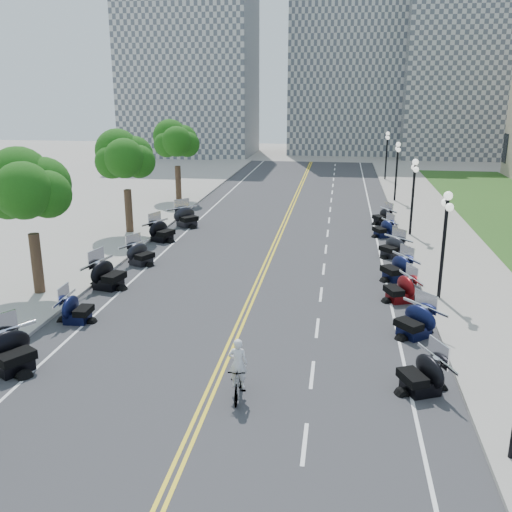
{
  "coord_description": "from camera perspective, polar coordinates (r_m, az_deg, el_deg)",
  "views": [
    {
      "loc": [
        3.86,
        -21.66,
        9.44
      ],
      "look_at": [
        0.18,
        3.26,
        2.0
      ],
      "focal_mm": 40.0,
      "sensor_mm": 36.0,
      "label": 1
    }
  ],
  "objects": [
    {
      "name": "street_lamp_3",
      "position": [
        38.57,
        15.4,
        5.65
      ],
      "size": [
        0.5,
        1.2,
        4.9
      ],
      "primitive_type": null,
      "color": "black",
      "rests_on": "sidewalk_north"
    },
    {
      "name": "lane_dash_9",
      "position": [
        34.97,
        7.01,
        0.68
      ],
      "size": [
        0.12,
        2.0,
        0.0
      ],
      "primitive_type": "cube",
      "color": "white",
      "rests_on": "road"
    },
    {
      "name": "centerline_yellow_a",
      "position": [
        33.28,
        1.18,
        -0.01
      ],
      "size": [
        0.12,
        90.0,
        0.0
      ],
      "primitive_type": "cube",
      "color": "yellow",
      "rests_on": "road"
    },
    {
      "name": "motorcycle_n_4",
      "position": [
        19.38,
        16.22,
        -11.11
      ],
      "size": [
        2.59,
        2.59,
        1.37
      ],
      "primitive_type": null,
      "rotation": [
        0.0,
        0.0,
        -1.15
      ],
      "color": "black",
      "rests_on": "road"
    },
    {
      "name": "lane_dash_13",
      "position": [
        50.56,
        7.54,
        5.56
      ],
      "size": [
        0.12,
        2.0,
        0.0
      ],
      "primitive_type": "cube",
      "color": "white",
      "rests_on": "road"
    },
    {
      "name": "lane_dash_15",
      "position": [
        58.43,
        7.7,
        7.02
      ],
      "size": [
        0.12,
        2.0,
        0.0
      ],
      "primitive_type": "cube",
      "color": "white",
      "rests_on": "road"
    },
    {
      "name": "motorcycle_s_8",
      "position": [
        36.92,
        -9.39,
        2.58
      ],
      "size": [
        2.75,
        2.75,
        1.45
      ],
      "primitive_type": null,
      "rotation": [
        0.0,
        0.0,
        1.14
      ],
      "color": "black",
      "rests_on": "road"
    },
    {
      "name": "sidewalk_south",
      "position": [
        36.01,
        -15.43,
        0.77
      ],
      "size": [
        5.0,
        90.0,
        0.15
      ],
      "primitive_type": "cube",
      "color": "#9E9991",
      "rests_on": "ground"
    },
    {
      "name": "motorcycle_n_9",
      "position": [
        38.44,
        12.61,
        2.79
      ],
      "size": [
        2.39,
        2.39,
        1.25
      ],
      "primitive_type": null,
      "rotation": [
        0.0,
        0.0,
        -1.1
      ],
      "color": "black",
      "rests_on": "road"
    },
    {
      "name": "street_lamp_4",
      "position": [
        50.36,
        13.86,
        8.17
      ],
      "size": [
        0.5,
        1.2,
        4.9
      ],
      "primitive_type": null,
      "color": "black",
      "rests_on": "sidewalk_north"
    },
    {
      "name": "tree_4",
      "position": [
        49.86,
        -7.92,
        10.9
      ],
      "size": [
        4.8,
        4.8,
        9.2
      ],
      "primitive_type": null,
      "color": "#235619",
      "rests_on": "sidewalk_south"
    },
    {
      "name": "edge_line_south",
      "position": [
        34.59,
        -9.19,
        0.42
      ],
      "size": [
        0.12,
        90.0,
        0.0
      ],
      "primitive_type": "cube",
      "color": "white",
      "rests_on": "road"
    },
    {
      "name": "motorcycle_s_9",
      "position": [
        40.65,
        -6.95,
        4.0
      ],
      "size": [
        3.08,
        3.08,
        1.52
      ],
      "primitive_type": null,
      "rotation": [
        0.0,
        0.0,
        0.82
      ],
      "color": "black",
      "rests_on": "road"
    },
    {
      "name": "tree_3",
      "position": [
        38.55,
        -12.9,
        9.06
      ],
      "size": [
        4.8,
        4.8,
        9.2
      ],
      "primitive_type": null,
      "color": "#235619",
      "rests_on": "sidewalk_south"
    },
    {
      "name": "road",
      "position": [
        33.26,
        1.39,
        -0.03
      ],
      "size": [
        16.0,
        90.0,
        0.01
      ],
      "primitive_type": "cube",
      "color": "#333335",
      "rests_on": "ground"
    },
    {
      "name": "lane_dash_18",
      "position": [
        70.3,
        7.87,
        8.59
      ],
      "size": [
        0.12,
        2.0,
        0.0
      ],
      "primitive_type": "cube",
      "color": "white",
      "rests_on": "road"
    },
    {
      "name": "centerline_yellow_b",
      "position": [
        33.25,
        1.59,
        -0.03
      ],
      "size": [
        0.12,
        90.0,
        0.0
      ],
      "primitive_type": "cube",
      "color": "yellow",
      "rests_on": "road"
    },
    {
      "name": "lane_dash_6",
      "position": [
        23.64,
        6.15,
        -7.16
      ],
      "size": [
        0.12,
        2.0,
        0.0
      ],
      "primitive_type": "cube",
      "color": "white",
      "rests_on": "road"
    },
    {
      "name": "distant_block_a",
      "position": [
        86.55,
        -6.59,
        18.71
      ],
      "size": [
        18.0,
        14.0,
        26.0
      ],
      "primitive_type": "cube",
      "color": "gray",
      "rests_on": "ground"
    },
    {
      "name": "bicycle",
      "position": [
        18.4,
        -1.81,
        -12.37
      ],
      "size": [
        0.68,
        1.94,
        1.14
      ],
      "primitive_type": "imported",
      "rotation": [
        0.0,
        0.0,
        0.07
      ],
      "color": "#A51414",
      "rests_on": "road"
    },
    {
      "name": "distant_block_c",
      "position": [
        88.56,
        21.12,
        16.41
      ],
      "size": [
        20.0,
        14.0,
        22.0
      ],
      "primitive_type": "cube",
      "color": "gray",
      "rests_on": "ground"
    },
    {
      "name": "lane_dash_16",
      "position": [
        62.38,
        7.76,
        7.61
      ],
      "size": [
        0.12,
        2.0,
        0.0
      ],
      "primitive_type": "cube",
      "color": "white",
      "rests_on": "road"
    },
    {
      "name": "lane_dash_14",
      "position": [
        54.49,
        7.62,
        6.34
      ],
      "size": [
        0.12,
        2.0,
        0.0
      ],
      "primitive_type": "cube",
      "color": "white",
      "rests_on": "road"
    },
    {
      "name": "lane_dash_19",
      "position": [
        74.27,
        7.92,
        9.0
      ],
      "size": [
        0.12,
        2.0,
        0.0
      ],
      "primitive_type": "cube",
      "color": "white",
      "rests_on": "road"
    },
    {
      "name": "lane_dash_8",
      "position": [
        31.13,
        6.79,
        -1.29
      ],
      "size": [
        0.12,
        2.0,
        0.0
      ],
      "primitive_type": "cube",
      "color": "white",
      "rests_on": "road"
    },
    {
      "name": "lane_dash_4",
      "position": [
        16.61,
        4.88,
        -18.19
      ],
      "size": [
        0.12,
        2.0,
        0.0
      ],
      "primitive_type": "cube",
      "color": "white",
      "rests_on": "road"
    },
    {
      "name": "tree_2",
      "position": [
        27.82,
        -21.74,
        5.58
      ],
      "size": [
        4.8,
        4.8,
        9.2
      ],
      "primitive_type": null,
      "color": "#235619",
      "rests_on": "sidewalk_south"
    },
    {
      "name": "lane_dash_11",
      "position": [
        42.72,
        7.32,
        3.57
      ],
      "size": [
        0.12,
        2.0,
        0.0
      ],
      "primitive_type": "cube",
      "color": "white",
      "rests_on": "road"
    },
    {
      "name": "lane_dash_10",
      "position": [
        38.83,
        7.18,
        2.27
      ],
      "size": [
        0.12,
        2.0,
        0.0
      ],
      "primitive_type": "cube",
      "color": "white",
      "rests_on": "road"
    },
    {
      "name": "motorcycle_s_4",
      "position": [
        21.59,
        -23.32,
        -8.62
      ],
      "size": [
        3.09,
        3.09,
        1.56
      ],
      "primitive_type": null,
      "rotation": [
        0.0,
        0.0,
        1.0
      ],
      "color": "black",
      "rests_on": "road"
    },
    {
      "name": "sidewalk_north",
      "position": [
        33.68,
        19.41,
        -0.65
      ],
      "size": [
        5.0,
        90.0,
        0.15
      ],
      "primitive_type": "cube",
      "color": "#9E9991",
      "rests_on": "ground"
    },
    {
      "name": "edge_line_north",
      "position": [
        33.14,
        12.44,
        -0.48
      ],
      "size": [
        0.12,
        90.0,
        0.0
      ],
      "primitive_type": "cube",
      "color": "white",
      "rests_on": "road"
    },
    {
      "name": "motorcycle_n_6",
      "position": [
        26.96,
        14.21,
        -3.05
      ],
      "size": [
        2.5,
        2.5,
        1.35
      ],
      "primitive_type": null,
      "rotation": [
        0.0,
        0.0,
        -1.19
      ],
      "color": "#590A0C",
      "rests_on": "road"
    },
    {
      "name": "lane_dash_12",
      "position": [
        46.63,
        7.44,
        4.65
      ],
      "size": [
        0.12,
        2.0,
        0.0
      ],
      "primitive_type": "cube",
      "color": "white",
      "rests_on": "road"
    },
    {
      "name": "ground",
      "position": [
        23.94,
        -1.58,
        -6.77
      ],
      "size": [
        160.0,
        160.0,
        0.0
      ],
      "primitive_type": "plane",
      "color": "gray"
    },
    {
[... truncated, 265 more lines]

